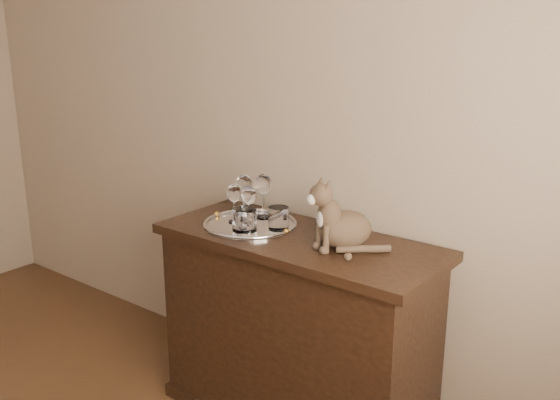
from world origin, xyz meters
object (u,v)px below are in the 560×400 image
(wine_glass_c, at_px, (234,203))
(tumbler_a, at_px, (247,221))
(cat, at_px, (345,211))
(tumbler_b, at_px, (242,219))
(tumbler_c, at_px, (279,218))
(wine_glass_a, at_px, (244,197))
(sideboard, at_px, (297,331))
(wine_glass_b, at_px, (263,196))
(tray, at_px, (250,225))
(wine_glass_d, at_px, (249,205))

(wine_glass_c, xyz_separation_m, tumbler_a, (0.12, -0.06, -0.04))
(tumbler_a, xyz_separation_m, cat, (0.40, 0.11, 0.09))
(tumbler_b, distance_m, tumbler_c, 0.15)
(wine_glass_a, bearing_deg, sideboard, -6.37)
(wine_glass_b, relative_size, cat, 0.69)
(tumbler_b, distance_m, cat, 0.45)
(wine_glass_c, height_order, tumbler_b, wine_glass_c)
(tray, distance_m, tumbler_b, 0.10)
(tray, height_order, tumbler_a, tumbler_a)
(sideboard, relative_size, wine_glass_d, 7.07)
(wine_glass_b, relative_size, tumbler_c, 2.05)
(tumbler_a, relative_size, tumbler_c, 0.93)
(tumbler_a, bearing_deg, wine_glass_c, 155.05)
(cat, bearing_deg, tray, -150.61)
(wine_glass_b, bearing_deg, wine_glass_c, -114.12)
(wine_glass_c, bearing_deg, tumbler_a, -24.95)
(wine_glass_c, height_order, wine_glass_d, same)
(tray, bearing_deg, sideboard, 3.61)
(wine_glass_c, bearing_deg, tray, 9.59)
(wine_glass_a, xyz_separation_m, wine_glass_b, (0.06, 0.06, -0.00))
(wine_glass_d, relative_size, cat, 0.59)
(wine_glass_c, bearing_deg, sideboard, 5.06)
(tumbler_a, bearing_deg, tumbler_b, -155.78)
(tray, xyz_separation_m, wine_glass_a, (-0.08, 0.05, 0.10))
(wine_glass_d, bearing_deg, wine_glass_c, -171.15)
(wine_glass_c, height_order, cat, cat)
(sideboard, relative_size, wine_glass_b, 6.09)
(wine_glass_b, bearing_deg, tumbler_b, -76.77)
(wine_glass_d, distance_m, tumbler_a, 0.09)
(wine_glass_a, relative_size, wine_glass_d, 1.17)
(tray, height_order, wine_glass_c, wine_glass_c)
(wine_glass_b, bearing_deg, tray, -80.17)
(wine_glass_c, distance_m, cat, 0.53)
(wine_glass_d, distance_m, tumbler_b, 0.09)
(sideboard, xyz_separation_m, tray, (-0.24, -0.02, 0.43))
(sideboard, xyz_separation_m, wine_glass_b, (-0.26, 0.10, 0.53))
(wine_glass_a, bearing_deg, wine_glass_d, -35.90)
(tumbler_c, bearing_deg, wine_glass_b, 149.86)
(sideboard, distance_m, wine_glass_b, 0.60)
(cat, bearing_deg, wine_glass_b, -164.71)
(sideboard, bearing_deg, tray, -176.39)
(tray, relative_size, tumbler_b, 4.17)
(sideboard, relative_size, cat, 4.20)
(wine_glass_a, xyz_separation_m, tumbler_a, (0.12, -0.12, -0.05))
(wine_glass_a, distance_m, wine_glass_d, 0.09)
(wine_glass_d, height_order, tumbler_c, wine_glass_d)
(wine_glass_a, height_order, wine_glass_d, wine_glass_a)
(sideboard, bearing_deg, tumbler_b, -156.53)
(wine_glass_d, bearing_deg, tumbler_b, -69.09)
(wine_glass_d, bearing_deg, wine_glass_a, 144.10)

